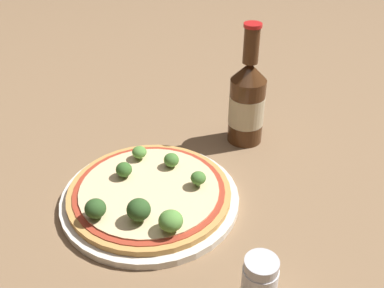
# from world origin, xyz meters

# --- Properties ---
(ground_plane) EXTENTS (3.00, 3.00, 0.00)m
(ground_plane) POSITION_xyz_m (0.00, 0.00, 0.00)
(ground_plane) COLOR #846647
(plate) EXTENTS (0.28, 0.28, 0.01)m
(plate) POSITION_xyz_m (-0.02, -0.03, 0.01)
(plate) COLOR silver
(plate) RESTS_ON ground_plane
(pizza) EXTENTS (0.26, 0.26, 0.01)m
(pizza) POSITION_xyz_m (-0.02, -0.03, 0.02)
(pizza) COLOR tan
(pizza) RESTS_ON plate
(broccoli_floret_0) EXTENTS (0.03, 0.03, 0.03)m
(broccoli_floret_0) POSITION_xyz_m (-0.02, 0.02, 0.04)
(broccoli_floret_0) COLOR #7A9E5B
(broccoli_floret_0) RESTS_ON pizza
(broccoli_floret_1) EXTENTS (0.03, 0.03, 0.03)m
(broccoli_floret_1) POSITION_xyz_m (-0.07, -0.11, 0.04)
(broccoli_floret_1) COLOR #7A9E5B
(broccoli_floret_1) RESTS_ON pizza
(broccoli_floret_2) EXTENTS (0.03, 0.03, 0.03)m
(broccoli_floret_2) POSITION_xyz_m (-0.11, -0.01, 0.04)
(broccoli_floret_2) COLOR #7A9E5B
(broccoli_floret_2) RESTS_ON pizza
(broccoli_floret_3) EXTENTS (0.02, 0.02, 0.03)m
(broccoli_floret_3) POSITION_xyz_m (0.03, -0.09, 0.04)
(broccoli_floret_3) COLOR #7A9E5B
(broccoli_floret_3) RESTS_ON pizza
(broccoli_floret_4) EXTENTS (0.02, 0.02, 0.02)m
(broccoli_floret_4) POSITION_xyz_m (0.03, 0.04, 0.04)
(broccoli_floret_4) COLOR #7A9E5B
(broccoli_floret_4) RESTS_ON pizza
(broccoli_floret_5) EXTENTS (0.03, 0.03, 0.04)m
(broccoli_floret_5) POSITION_xyz_m (-0.08, -0.06, 0.05)
(broccoli_floret_5) COLOR #7A9E5B
(broccoli_floret_5) RESTS_ON pizza
(broccoli_floret_6) EXTENTS (0.03, 0.03, 0.02)m
(broccoli_floret_6) POSITION_xyz_m (0.05, -0.02, 0.04)
(broccoli_floret_6) COLOR #7A9E5B
(broccoli_floret_6) RESTS_ON pizza
(beer_bottle) EXTENTS (0.07, 0.07, 0.23)m
(beer_bottle) POSITION_xyz_m (0.23, -0.05, 0.08)
(beer_bottle) COLOR #472814
(beer_bottle) RESTS_ON ground_plane
(pepper_shaker) EXTENTS (0.04, 0.04, 0.07)m
(pepper_shaker) POSITION_xyz_m (-0.08, -0.26, 0.04)
(pepper_shaker) COLOR silver
(pepper_shaker) RESTS_ON ground_plane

